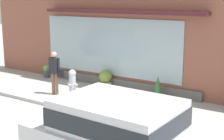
# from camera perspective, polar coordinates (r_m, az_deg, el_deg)

# --- Properties ---
(ground_plane) EXTENTS (60.00, 60.00, 0.00)m
(ground_plane) POSITION_cam_1_polar(r_m,az_deg,el_deg) (10.99, -6.97, -6.47)
(ground_plane) COLOR #B2AFA8
(curb_strip) EXTENTS (14.00, 0.24, 0.12)m
(curb_strip) POSITION_cam_1_polar(r_m,az_deg,el_deg) (10.83, -7.67, -6.45)
(curb_strip) COLOR #B2B2AD
(curb_strip) RESTS_ON ground_plane
(storefront) EXTENTS (14.00, 0.81, 4.55)m
(storefront) POSITION_cam_1_polar(r_m,az_deg,el_deg) (13.06, 1.89, 6.66)
(storefront) COLOR #935642
(storefront) RESTS_ON ground_plane
(fire_hydrant) EXTENTS (0.42, 0.39, 0.99)m
(fire_hydrant) POSITION_cam_1_polar(r_m,az_deg,el_deg) (12.13, -6.76, -2.18)
(fire_hydrant) COLOR #B2B2B7
(fire_hydrant) RESTS_ON ground_plane
(pedestrian_with_handbag) EXTENTS (0.65, 0.24, 1.59)m
(pedestrian_with_handbag) POSITION_cam_1_polar(r_m,az_deg,el_deg) (12.39, -9.69, 0.00)
(pedestrian_with_handbag) COLOR brown
(pedestrian_with_handbag) RESTS_ON ground_plane
(parked_car_silver) EXTENTS (4.13, 2.13, 1.63)m
(parked_car_silver) POSITION_cam_1_polar(r_m,az_deg,el_deg) (6.50, 1.88, -11.33)
(parked_car_silver) COLOR silver
(parked_car_silver) RESTS_ON ground_plane
(potted_plant_by_entrance) EXTENTS (0.53, 0.53, 0.72)m
(potted_plant_by_entrance) POSITION_cam_1_polar(r_m,az_deg,el_deg) (13.23, -1.11, -1.47)
(potted_plant_by_entrance) COLOR #B7B2A3
(potted_plant_by_entrance) RESTS_ON ground_plane
(potted_plant_doorstep) EXTENTS (0.32, 0.32, 0.57)m
(potted_plant_doorstep) POSITION_cam_1_polar(r_m,az_deg,el_deg) (15.22, -11.11, -0.09)
(potted_plant_doorstep) COLOR #4C4C51
(potted_plant_doorstep) RESTS_ON ground_plane
(potted_plant_near_hydrant) EXTENTS (0.33, 0.33, 0.83)m
(potted_plant_near_hydrant) POSITION_cam_1_polar(r_m,az_deg,el_deg) (11.88, 7.80, -3.04)
(potted_plant_near_hydrant) COLOR #4C4C51
(potted_plant_near_hydrant) RESTS_ON ground_plane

